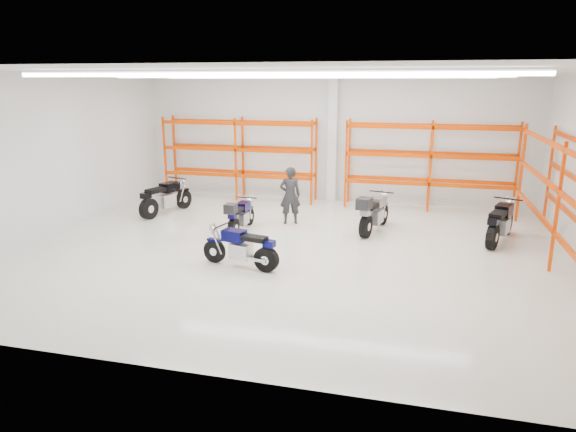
% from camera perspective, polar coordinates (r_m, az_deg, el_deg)
% --- Properties ---
extents(ground, '(14.00, 14.00, 0.00)m').
position_cam_1_polar(ground, '(13.37, 0.70, -3.85)').
color(ground, beige).
rests_on(ground, ground).
extents(room_shell, '(14.02, 12.02, 4.51)m').
position_cam_1_polar(room_shell, '(12.73, 0.78, 10.32)').
color(room_shell, silver).
rests_on(room_shell, ground).
extents(motorcycle_main, '(1.99, 0.78, 0.99)m').
position_cam_1_polar(motorcycle_main, '(12.09, -5.01, -3.66)').
color(motorcycle_main, black).
rests_on(motorcycle_main, ground).
extents(motorcycle_back_a, '(1.00, 2.26, 1.13)m').
position_cam_1_polar(motorcycle_back_a, '(17.32, -13.59, 1.89)').
color(motorcycle_back_a, black).
rests_on(motorcycle_back_a, ground).
extents(motorcycle_back_b, '(0.62, 1.94, 1.00)m').
position_cam_1_polar(motorcycle_back_b, '(14.91, -5.40, -0.03)').
color(motorcycle_back_b, black).
rests_on(motorcycle_back_b, ground).
extents(motorcycle_back_c, '(0.94, 2.29, 1.18)m').
position_cam_1_polar(motorcycle_back_c, '(15.00, 9.40, 0.28)').
color(motorcycle_back_c, black).
rests_on(motorcycle_back_c, ground).
extents(motorcycle_back_d, '(1.09, 2.19, 1.13)m').
position_cam_1_polar(motorcycle_back_d, '(15.02, 22.49, -0.82)').
color(motorcycle_back_d, black).
rests_on(motorcycle_back_d, ground).
extents(standing_man, '(0.76, 0.63, 1.77)m').
position_cam_1_polar(standing_man, '(15.67, 0.23, 2.31)').
color(standing_man, black).
rests_on(standing_man, ground).
extents(structural_column, '(0.32, 0.32, 4.50)m').
position_cam_1_polar(structural_column, '(18.49, 4.98, 8.45)').
color(structural_column, white).
rests_on(structural_column, ground).
extents(pallet_racking_back_left, '(5.67, 0.87, 3.00)m').
position_cam_1_polar(pallet_racking_back_left, '(19.06, -5.44, 7.22)').
color(pallet_racking_back_left, '#D73400').
rests_on(pallet_racking_back_left, ground).
extents(pallet_racking_back_right, '(5.67, 0.87, 3.00)m').
position_cam_1_polar(pallet_racking_back_right, '(17.98, 15.58, 6.30)').
color(pallet_racking_back_right, '#D73400').
rests_on(pallet_racking_back_right, ground).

